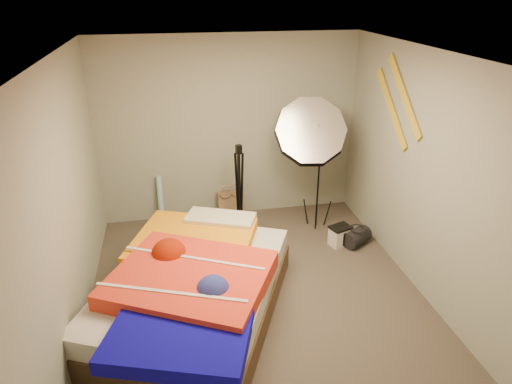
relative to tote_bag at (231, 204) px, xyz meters
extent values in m
plane|color=#4D433A|center=(0.02, -1.90, -0.18)|extent=(4.00, 4.00, 0.00)
plane|color=silver|center=(0.02, -1.90, 2.32)|extent=(4.00, 4.00, 0.00)
plane|color=gray|center=(0.02, 0.10, 1.07)|extent=(3.50, 0.00, 3.50)
plane|color=gray|center=(0.02, -3.90, 1.07)|extent=(3.50, 0.00, 3.50)
plane|color=gray|center=(-1.73, -1.90, 1.07)|extent=(0.00, 4.00, 4.00)
plane|color=gray|center=(1.77, -1.90, 1.07)|extent=(0.00, 4.00, 4.00)
cube|color=#9A7E5B|center=(0.00, 0.00, 0.00)|extent=(0.38, 0.20, 0.38)
cylinder|color=#4AA6C5|center=(-0.97, 0.00, 0.15)|extent=(0.08, 0.19, 0.67)
cube|color=silver|center=(1.25, -1.07, -0.06)|extent=(0.29, 0.24, 0.24)
cylinder|color=black|center=(1.46, -1.11, -0.08)|extent=(0.42, 0.37, 0.22)
cube|color=gold|center=(1.75, -1.30, 1.77)|extent=(0.02, 0.91, 0.78)
cube|color=gold|center=(1.75, -1.05, 1.57)|extent=(0.02, 0.91, 0.78)
cube|color=#493422|center=(-0.67, -2.07, -0.04)|extent=(2.32, 2.64, 0.29)
cube|color=beige|center=(-0.67, -2.07, 0.20)|extent=(2.26, 2.58, 0.20)
cube|color=orange|center=(-0.61, -1.55, 0.34)|extent=(1.50, 1.41, 0.15)
cube|color=red|center=(-0.69, -2.25, 0.37)|extent=(1.77, 1.68, 0.18)
cube|color=#0D08AC|center=(-0.81, -2.91, 0.33)|extent=(1.32, 1.19, 0.13)
cube|color=pink|center=(-0.28, -1.22, 0.39)|extent=(0.85, 0.62, 0.15)
cylinder|color=black|center=(1.11, -0.51, 0.54)|extent=(0.03, 0.03, 1.46)
cube|color=black|center=(1.11, -0.51, 1.23)|extent=(0.07, 0.07, 0.09)
cone|color=white|center=(0.94, -0.59, 1.18)|extent=(1.18, 0.92, 1.07)
cylinder|color=black|center=(0.05, -0.51, 0.38)|extent=(0.05, 0.05, 1.12)
cube|color=black|center=(0.05, -0.51, 1.00)|extent=(0.08, 0.08, 0.12)
camera|label=1|loc=(-0.76, -5.80, 2.88)|focal=32.00mm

